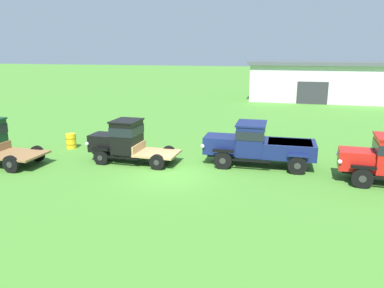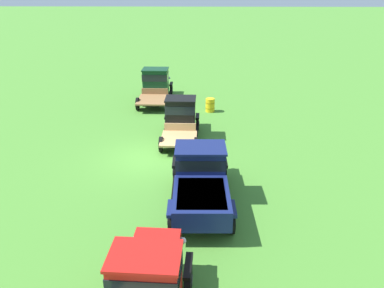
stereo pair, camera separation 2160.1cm
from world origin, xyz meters
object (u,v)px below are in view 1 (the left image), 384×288
Objects in this scene: vintage_truck_midrow_center at (258,144)px; vintage_truck_far_side at (384,159)px; oil_drum_beside_row at (71,141)px; farm_shed at (338,81)px; vintage_truck_second_in_line at (125,140)px.

vintage_truck_midrow_center is 1.17× the size of vintage_truck_far_side.
vintage_truck_midrow_center is at bearing -2.98° from oil_drum_beside_row.
farm_shed reaches higher than vintage_truck_midrow_center.
farm_shed is at bearing 76.77° from vintage_truck_midrow_center.
farm_shed reaches higher than vintage_truck_far_side.
oil_drum_beside_row is (-11.04, 0.58, -0.68)m from vintage_truck_midrow_center.
vintage_truck_midrow_center is 6.30× the size of oil_drum_beside_row.
vintage_truck_midrow_center is at bearing 9.26° from vintage_truck_second_in_line.
vintage_truck_second_in_line reaches higher than vintage_truck_midrow_center.
farm_shed is 22.28× the size of oil_drum_beside_row.
vintage_truck_far_side is at bearing -0.72° from vintage_truck_second_in_line.
oil_drum_beside_row is (-4.26, 1.68, -0.71)m from vintage_truck_second_in_line.
vintage_truck_second_in_line is 5.35× the size of oil_drum_beside_row.
vintage_truck_midrow_center is 11.08m from oil_drum_beside_row.
farm_shed is 31.65m from vintage_truck_second_in_line.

